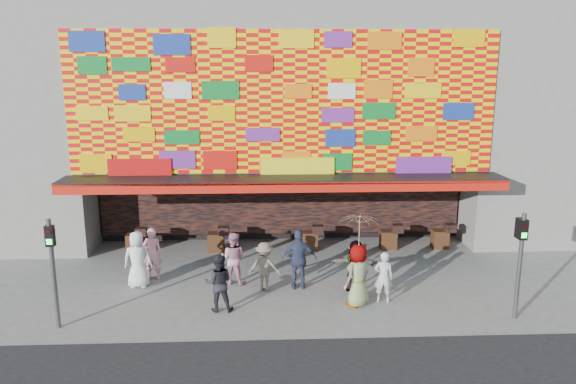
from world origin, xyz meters
name	(u,v)px	position (x,y,z in m)	size (l,w,h in m)	color
ground	(288,300)	(0.00, 0.00, 0.00)	(90.00, 90.00, 0.00)	slate
shop_building	(279,104)	(0.00, 8.18, 5.23)	(15.20, 9.40, 10.00)	gray
signal_left	(52,261)	(-6.20, -1.50, 1.86)	(0.22, 0.20, 3.00)	#59595B
signal_right	(521,254)	(6.20, -1.50, 1.86)	(0.22, 0.20, 3.00)	#59595B
ped_a	(138,259)	(-4.66, 1.25, 0.90)	(0.88, 0.57, 1.80)	white
ped_b	(153,253)	(-4.32, 1.89, 0.87)	(0.63, 0.42, 1.74)	pink
ped_c	(219,283)	(-1.99, -0.63, 0.84)	(0.81, 0.63, 1.67)	black
ped_d	(265,267)	(-0.69, 0.77, 0.77)	(1.00, 0.57, 1.55)	#776857
ped_e	(299,259)	(0.37, 0.88, 0.95)	(1.11, 0.46, 1.90)	#343A5C
ped_f	(355,266)	(2.09, 0.64, 0.81)	(1.50, 0.48, 1.62)	gray
ped_g	(358,276)	(1.99, -0.48, 0.92)	(0.90, 0.59, 1.85)	gray
ped_h	(384,277)	(2.79, -0.24, 0.77)	(0.56, 0.37, 1.54)	silver
ped_i	(233,258)	(-1.69, 1.40, 0.84)	(0.82, 0.64, 1.69)	pink
parasol	(359,232)	(1.99, -0.48, 2.22)	(1.30, 1.32, 1.99)	#D7C188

